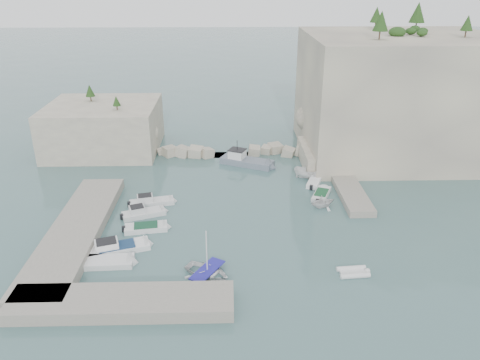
{
  "coord_description": "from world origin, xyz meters",
  "views": [
    {
      "loc": [
        -1.29,
        -43.01,
        24.8
      ],
      "look_at": [
        0.0,
        6.0,
        3.0
      ],
      "focal_mm": 35.0,
      "sensor_mm": 36.0,
      "label": 1
    }
  ],
  "objects_px": {
    "motorboat_d": "(117,251)",
    "tender_east_a": "(322,207)",
    "tender_east_d": "(311,178)",
    "inflatable_dinghy": "(353,274)",
    "motorboat_b": "(144,216)",
    "rowboat": "(207,275)",
    "tender_east_b": "(321,197)",
    "motorboat_a": "(152,204)",
    "tender_east_c": "(314,184)",
    "motorboat_e": "(109,264)",
    "motorboat_c": "(146,230)",
    "work_boat": "(247,165)"
  },
  "relations": [
    {
      "from": "motorboat_a",
      "to": "motorboat_b",
      "type": "height_order",
      "value": "same"
    },
    {
      "from": "motorboat_a",
      "to": "inflatable_dinghy",
      "type": "relative_size",
      "value": 1.87
    },
    {
      "from": "motorboat_d",
      "to": "tender_east_c",
      "type": "distance_m",
      "value": 26.71
    },
    {
      "from": "tender_east_a",
      "to": "work_boat",
      "type": "height_order",
      "value": "work_boat"
    },
    {
      "from": "motorboat_b",
      "to": "tender_east_c",
      "type": "relative_size",
      "value": 1.18
    },
    {
      "from": "motorboat_d",
      "to": "rowboat",
      "type": "xyz_separation_m",
      "value": [
        8.93,
        -4.15,
        0.0
      ]
    },
    {
      "from": "motorboat_c",
      "to": "tender_east_a",
      "type": "height_order",
      "value": "tender_east_a"
    },
    {
      "from": "motorboat_c",
      "to": "tender_east_a",
      "type": "relative_size",
      "value": 1.63
    },
    {
      "from": "motorboat_d",
      "to": "tender_east_b",
      "type": "bearing_deg",
      "value": 9.29
    },
    {
      "from": "tender_east_c",
      "to": "tender_east_d",
      "type": "relative_size",
      "value": 0.93
    },
    {
      "from": "rowboat",
      "to": "tender_east_d",
      "type": "relative_size",
      "value": 0.92
    },
    {
      "from": "tender_east_a",
      "to": "work_boat",
      "type": "xyz_separation_m",
      "value": [
        -8.23,
        13.17,
        0.0
      ]
    },
    {
      "from": "rowboat",
      "to": "inflatable_dinghy",
      "type": "height_order",
      "value": "rowboat"
    },
    {
      "from": "tender_east_d",
      "to": "inflatable_dinghy",
      "type": "bearing_deg",
      "value": -169.68
    },
    {
      "from": "tender_east_a",
      "to": "tender_east_d",
      "type": "height_order",
      "value": "tender_east_d"
    },
    {
      "from": "rowboat",
      "to": "tender_east_c",
      "type": "distance_m",
      "value": 23.36
    },
    {
      "from": "motorboat_e",
      "to": "motorboat_a",
      "type": "bearing_deg",
      "value": 77.41
    },
    {
      "from": "inflatable_dinghy",
      "to": "tender_east_a",
      "type": "bearing_deg",
      "value": 86.15
    },
    {
      "from": "rowboat",
      "to": "motorboat_e",
      "type": "bearing_deg",
      "value": 109.5
    },
    {
      "from": "motorboat_a",
      "to": "tender_east_a",
      "type": "bearing_deg",
      "value": -15.95
    },
    {
      "from": "tender_east_c",
      "to": "work_boat",
      "type": "xyz_separation_m",
      "value": [
        -8.4,
        6.68,
        0.0
      ]
    },
    {
      "from": "motorboat_c",
      "to": "tender_east_b",
      "type": "distance_m",
      "value": 21.28
    },
    {
      "from": "motorboat_d",
      "to": "tender_east_d",
      "type": "bearing_deg",
      "value": 19.69
    },
    {
      "from": "motorboat_a",
      "to": "tender_east_c",
      "type": "xyz_separation_m",
      "value": [
        19.97,
        5.36,
        0.0
      ]
    },
    {
      "from": "motorboat_b",
      "to": "rowboat",
      "type": "distance_m",
      "value": 13.57
    },
    {
      "from": "motorboat_c",
      "to": "inflatable_dinghy",
      "type": "xyz_separation_m",
      "value": [
        19.84,
        -8.35,
        0.0
      ]
    },
    {
      "from": "inflatable_dinghy",
      "to": "motorboat_a",
      "type": "bearing_deg",
      "value": 139.49
    },
    {
      "from": "rowboat",
      "to": "tender_east_a",
      "type": "bearing_deg",
      "value": -13.86
    },
    {
      "from": "motorboat_c",
      "to": "inflatable_dinghy",
      "type": "relative_size",
      "value": 1.64
    },
    {
      "from": "motorboat_e",
      "to": "work_boat",
      "type": "distance_m",
      "value": 27.91
    },
    {
      "from": "tender_east_d",
      "to": "motorboat_a",
      "type": "bearing_deg",
      "value": 119.36
    },
    {
      "from": "tender_east_d",
      "to": "tender_east_b",
      "type": "bearing_deg",
      "value": -167.38
    },
    {
      "from": "motorboat_a",
      "to": "tender_east_c",
      "type": "bearing_deg",
      "value": 2.34
    },
    {
      "from": "motorboat_a",
      "to": "motorboat_e",
      "type": "height_order",
      "value": "motorboat_a"
    },
    {
      "from": "tender_east_c",
      "to": "motorboat_e",
      "type": "bearing_deg",
      "value": 148.9
    },
    {
      "from": "motorboat_b",
      "to": "rowboat",
      "type": "bearing_deg",
      "value": -76.62
    },
    {
      "from": "motorboat_d",
      "to": "inflatable_dinghy",
      "type": "relative_size",
      "value": 2.3
    },
    {
      "from": "inflatable_dinghy",
      "to": "tender_east_b",
      "type": "distance_m",
      "value": 15.86
    },
    {
      "from": "rowboat",
      "to": "tender_east_c",
      "type": "height_order",
      "value": "rowboat"
    },
    {
      "from": "motorboat_a",
      "to": "motorboat_d",
      "type": "height_order",
      "value": "same"
    },
    {
      "from": "work_boat",
      "to": "tender_east_b",
      "type": "bearing_deg",
      "value": -25.56
    },
    {
      "from": "motorboat_c",
      "to": "tender_east_d",
      "type": "relative_size",
      "value": 1.04
    },
    {
      "from": "motorboat_c",
      "to": "tender_east_c",
      "type": "height_order",
      "value": "same"
    },
    {
      "from": "motorboat_b",
      "to": "tender_east_c",
      "type": "height_order",
      "value": "motorboat_b"
    },
    {
      "from": "inflatable_dinghy",
      "to": "tender_east_a",
      "type": "xyz_separation_m",
      "value": [
        -0.29,
        13.15,
        0.0
      ]
    },
    {
      "from": "motorboat_d",
      "to": "tender_east_a",
      "type": "height_order",
      "value": "tender_east_a"
    },
    {
      "from": "motorboat_d",
      "to": "motorboat_e",
      "type": "bearing_deg",
      "value": -115.67
    },
    {
      "from": "motorboat_b",
      "to": "tender_east_c",
      "type": "xyz_separation_m",
      "value": [
        20.46,
        8.1,
        0.0
      ]
    },
    {
      "from": "motorboat_b",
      "to": "motorboat_c",
      "type": "relative_size",
      "value": 1.06
    },
    {
      "from": "motorboat_a",
      "to": "rowboat",
      "type": "relative_size",
      "value": 1.29
    }
  ]
}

